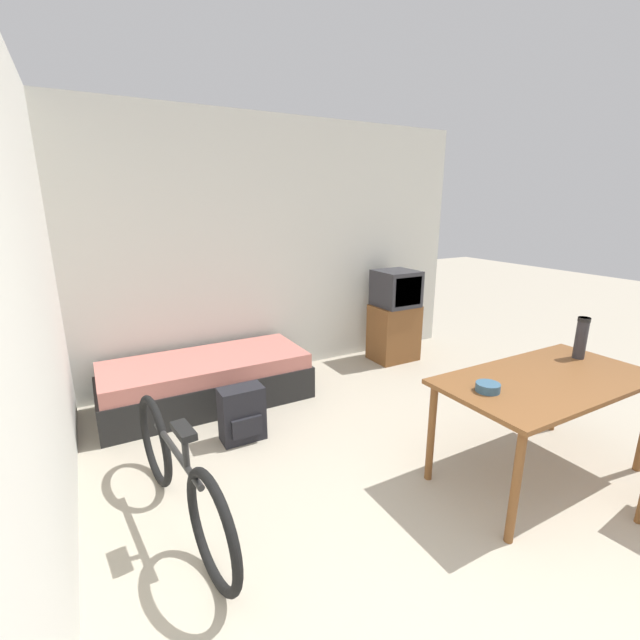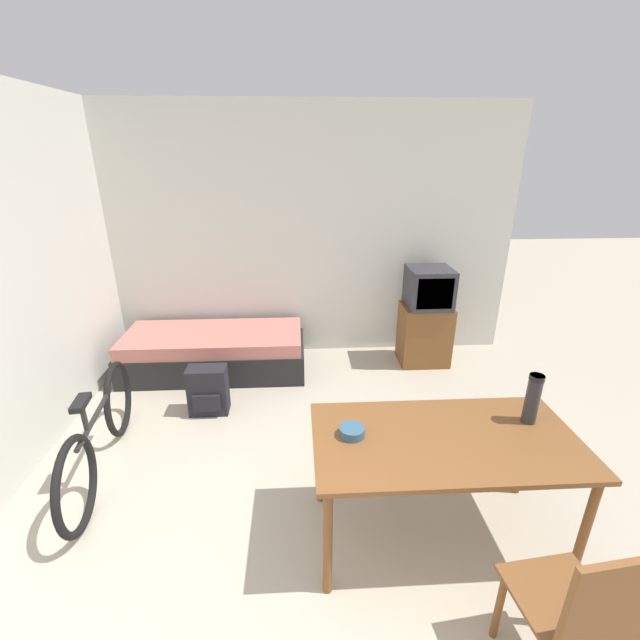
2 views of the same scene
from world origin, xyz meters
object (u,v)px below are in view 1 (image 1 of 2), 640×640
object	(u,v)px
tv	(395,316)
mate_bowl	(488,387)
backpack	(242,414)
bicycle	(179,477)
dining_table	(547,388)
thermos_flask	(581,336)
daybed	(207,381)

from	to	relation	value
tv	mate_bowl	distance (m)	2.52
tv	backpack	xyz separation A→B (m)	(-2.20, -0.87, -0.32)
bicycle	backpack	xyz separation A→B (m)	(0.63, 0.73, -0.10)
dining_table	thermos_flask	world-z (taller)	thermos_flask
thermos_flask	dining_table	bearing A→B (deg)	-167.03
dining_table	bicycle	distance (m)	2.39
tv	dining_table	size ratio (longest dim) A/B	0.73
daybed	mate_bowl	world-z (taller)	mate_bowl
tv	backpack	size ratio (longest dim) A/B	2.43
daybed	backpack	xyz separation A→B (m)	(0.07, -0.79, -0.00)
dining_table	backpack	distance (m)	2.21
tv	bicycle	world-z (taller)	tv
dining_table	bicycle	xyz separation A→B (m)	(-2.26, 0.70, -0.33)
thermos_flask	mate_bowl	xyz separation A→B (m)	(-1.06, -0.07, -0.14)
thermos_flask	backpack	size ratio (longest dim) A/B	0.70
daybed	dining_table	xyz separation A→B (m)	(1.70, -2.22, 0.43)
daybed	tv	world-z (taller)	tv
thermos_flask	backpack	world-z (taller)	thermos_flask
tv	thermos_flask	bearing A→B (deg)	-90.99
tv	daybed	bearing A→B (deg)	-177.92
mate_bowl	dining_table	bearing A→B (deg)	-5.24
dining_table	backpack	bearing A→B (deg)	138.72
thermos_flask	mate_bowl	size ratio (longest dim) A/B	2.14
daybed	bicycle	distance (m)	1.62
dining_table	thermos_flask	xyz separation A→B (m)	(0.53, 0.12, 0.25)
bicycle	mate_bowl	size ratio (longest dim) A/B	11.09
daybed	mate_bowl	size ratio (longest dim) A/B	13.00
daybed	tv	bearing A→B (deg)	2.08
daybed	tv	xyz separation A→B (m)	(2.28, 0.08, 0.32)
tv	bicycle	size ratio (longest dim) A/B	0.67
mate_bowl	backpack	xyz separation A→B (m)	(-1.11, 1.38, -0.54)
backpack	mate_bowl	bearing A→B (deg)	-51.34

